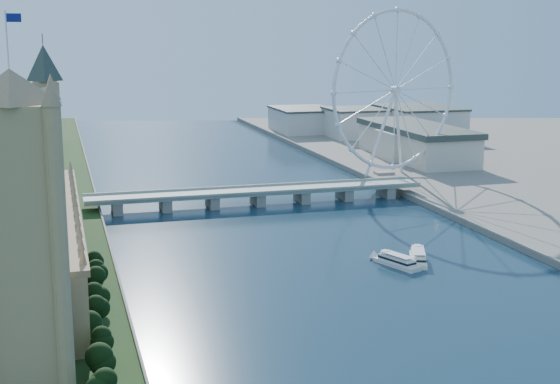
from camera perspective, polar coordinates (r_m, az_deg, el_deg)
name	(u,v)px	position (r m, az deg, el deg)	size (l,w,h in m)	color
tree_row	(101,344)	(265.19, -12.98, -10.78)	(7.70, 199.70, 20.52)	black
victoria_tower	(19,222)	(241.25, -18.53, -2.07)	(28.16, 28.16, 112.00)	tan
parliament_range	(52,241)	(361.24, -16.37, -3.44)	(24.00, 200.00, 70.00)	tan
big_ben	(47,110)	(459.77, -16.70, 5.75)	(20.02, 20.02, 110.00)	tan
westminster_bridge	(258,194)	(505.63, -1.64, -0.17)	(220.00, 22.00, 9.50)	gray
london_eye	(395,91)	(588.83, 8.43, 7.35)	(113.60, 39.12, 124.30)	silver
county_hall	(415,162)	(687.25, 9.88, 2.20)	(54.00, 144.00, 35.00)	beige
city_skyline	(230,130)	(762.93, -3.67, 4.54)	(505.00, 280.00, 32.00)	beige
tour_boat_near	(397,266)	(377.18, 8.53, -5.38)	(7.26, 28.48, 6.28)	silver
tour_boat_far	(418,262)	(385.40, 10.07, -5.07)	(7.60, 29.75, 6.57)	white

